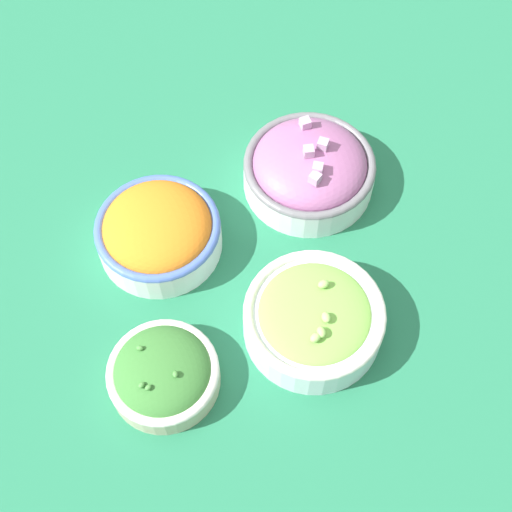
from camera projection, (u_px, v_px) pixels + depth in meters
name	position (u px, v px, depth m)	size (l,w,h in m)	color
ground_plane	(256.00, 268.00, 0.91)	(3.00, 3.00, 0.00)	#23704C
bowl_broccoli	(163.00, 373.00, 0.82)	(0.13, 0.13, 0.06)	beige
bowl_red_onion	(307.00, 167.00, 0.95)	(0.18, 0.18, 0.09)	white
bowl_carrots	(158.00, 231.00, 0.90)	(0.16, 0.16, 0.07)	white
bowl_lettuce	(314.00, 318.00, 0.84)	(0.17, 0.17, 0.07)	silver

